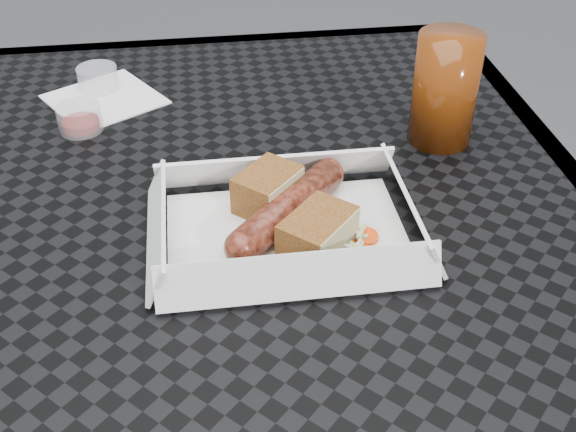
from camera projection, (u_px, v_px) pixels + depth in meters
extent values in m
cube|color=black|center=(206.00, 199.00, 0.73)|extent=(0.80, 0.80, 0.01)
cube|color=black|center=(194.00, 51.00, 1.05)|extent=(0.80, 0.03, 0.03)
cube|color=black|center=(565.00, 176.00, 0.78)|extent=(0.03, 0.80, 0.03)
cylinder|color=black|center=(0.00, 278.00, 1.20)|extent=(0.03, 0.03, 0.73)
cylinder|color=black|center=(409.00, 242.00, 1.27)|extent=(0.03, 0.03, 0.73)
cube|color=white|center=(287.00, 234.00, 0.67)|extent=(0.22, 0.15, 0.00)
cylinder|color=maroon|center=(288.00, 208.00, 0.67)|extent=(0.12, 0.13, 0.03)
sphere|color=maroon|center=(328.00, 174.00, 0.72)|extent=(0.03, 0.03, 0.03)
sphere|color=maroon|center=(242.00, 247.00, 0.63)|extent=(0.03, 0.03, 0.03)
cube|color=brown|center=(268.00, 189.00, 0.69)|extent=(0.07, 0.07, 0.04)
cube|color=brown|center=(317.00, 232.00, 0.64)|extent=(0.08, 0.08, 0.04)
cylinder|color=#FD470B|center=(353.00, 244.00, 0.66)|extent=(0.02, 0.02, 0.00)
torus|color=white|center=(363.00, 247.00, 0.65)|extent=(0.02, 0.02, 0.00)
cube|color=#B2D17F|center=(364.00, 241.00, 0.66)|extent=(0.02, 0.02, 0.00)
cube|color=white|center=(105.00, 99.00, 0.89)|extent=(0.16, 0.16, 0.00)
cylinder|color=maroon|center=(80.00, 118.00, 0.82)|extent=(0.05, 0.05, 0.03)
cylinder|color=silver|center=(98.00, 79.00, 0.91)|extent=(0.05, 0.05, 0.03)
cylinder|color=#5D2508|center=(445.00, 89.00, 0.78)|extent=(0.07, 0.07, 0.12)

